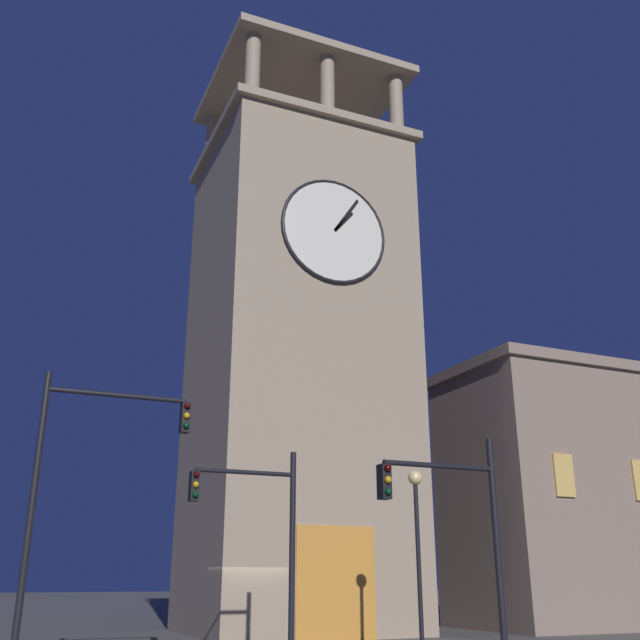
% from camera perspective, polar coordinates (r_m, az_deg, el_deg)
% --- Properties ---
extents(clocktower, '(9.30, 8.70, 29.66)m').
position_cam_1_polar(clocktower, '(33.64, -1.74, -3.07)').
color(clocktower, gray).
rests_on(clocktower, ground_plane).
extents(adjacent_wing_building, '(18.11, 7.19, 11.88)m').
position_cam_1_polar(adjacent_wing_building, '(40.35, 22.55, -12.63)').
color(adjacent_wing_building, gray).
rests_on(adjacent_wing_building, ground_plane).
extents(traffic_signal_near, '(2.90, 0.41, 5.40)m').
position_cam_1_polar(traffic_signal_near, '(19.78, -4.74, -15.61)').
color(traffic_signal_near, black).
rests_on(traffic_signal_near, ground_plane).
extents(traffic_signal_mid, '(3.54, 0.41, 6.78)m').
position_cam_1_polar(traffic_signal_mid, '(18.25, -18.06, -11.30)').
color(traffic_signal_mid, black).
rests_on(traffic_signal_mid, ground_plane).
extents(traffic_signal_far, '(3.04, 0.41, 5.26)m').
position_cam_1_polar(traffic_signal_far, '(17.18, 10.81, -15.16)').
color(traffic_signal_far, black).
rests_on(traffic_signal_far, ground_plane).
extents(street_lamp, '(0.44, 0.44, 5.31)m').
position_cam_1_polar(street_lamp, '(23.31, 7.59, -15.54)').
color(street_lamp, black).
rests_on(street_lamp, ground_plane).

